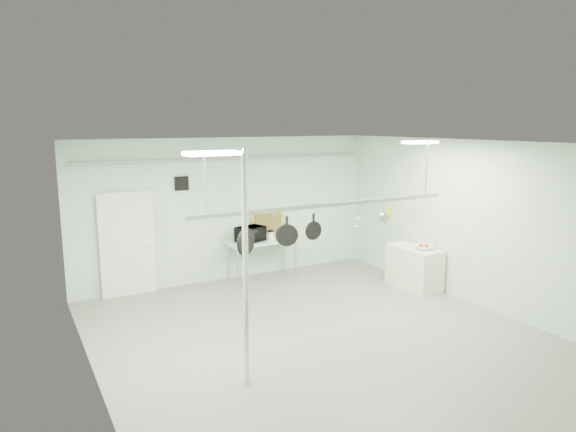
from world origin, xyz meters
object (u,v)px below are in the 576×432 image
side_cabinet (414,268)px  microwave (251,234)px  pot_rack (329,203)px  skillet_left (246,238)px  skillet_mid (287,231)px  chrome_pole (246,270)px  coffee_canister (271,236)px  fruit_bowl (423,247)px  skillet_right (314,226)px  prep_table (262,243)px

side_cabinet → microwave: bearing=142.5°
pot_rack → microwave: (0.11, 3.28, -1.16)m
skillet_left → skillet_mid: 0.71m
chrome_pole → coffee_canister: 4.87m
fruit_bowl → skillet_right: skillet_right is taller
side_cabinet → fruit_bowl: 0.54m
prep_table → skillet_right: bearing=-101.8°
skillet_left → fruit_bowl: bearing=-18.4°
coffee_canister → skillet_mid: size_ratio=0.38×
skillet_mid → skillet_left: bearing=-157.9°
prep_table → side_cabinet: size_ratio=1.33×
skillet_mid → chrome_pole: bearing=-119.1°
skillet_right → coffee_canister: bearing=73.2°
prep_table → skillet_mid: (-1.18, -3.30, 1.02)m
skillet_right → microwave: bearing=81.5°
side_cabinet → skillet_right: size_ratio=2.88×
microwave → fruit_bowl: (2.87, -2.40, -0.13)m
skillet_mid → skillet_right: same height
prep_table → skillet_mid: bearing=-109.7°
fruit_bowl → skillet_mid: skillet_mid is taller
side_cabinet → skillet_mid: skillet_mid is taller
chrome_pole → fruit_bowl: (4.88, 1.78, -0.65)m
side_cabinet → microwave: (-2.84, 2.18, 0.62)m
coffee_canister → skillet_left: size_ratio=0.33×
coffee_canister → microwave: bearing=175.2°
skillet_mid → pot_rack: bearing=22.1°
chrome_pole → pot_rack: (1.90, 0.90, 0.63)m
microwave → fruit_bowl: 3.74m
prep_table → side_cabinet: (2.55, -2.20, -0.38)m
pot_rack → chrome_pole: bearing=-154.7°
pot_rack → microwave: size_ratio=7.84×
chrome_pole → microwave: size_ratio=5.23×
prep_table → skillet_mid: 3.65m
prep_table → microwave: size_ratio=2.61×
chrome_pole → fruit_bowl: bearing=20.1°
chrome_pole → skillet_mid: chrome_pole is taller
pot_rack → fruit_bowl: (2.98, 0.88, -1.28)m
fruit_bowl → prep_table: bearing=136.8°
microwave → skillet_mid: bearing=56.7°
pot_rack → coffee_canister: (0.59, 3.24, -1.23)m
prep_table → skillet_right: 3.53m
coffee_canister → pot_rack: bearing=-100.3°
side_cabinet → coffee_canister: bearing=137.8°
pot_rack → skillet_left: pot_rack is taller
microwave → skillet_right: 3.40m
chrome_pole → side_cabinet: chrome_pole is taller
side_cabinet → fruit_bowl: bearing=-82.5°
side_cabinet → pot_rack: (-2.95, -1.10, 1.78)m
chrome_pole → fruit_bowl: 5.23m
pot_rack → fruit_bowl: size_ratio=12.58×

